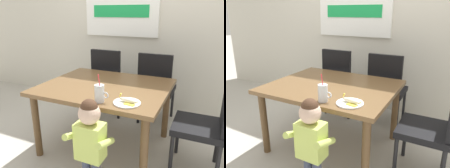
% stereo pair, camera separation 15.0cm
% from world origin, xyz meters
% --- Properties ---
extents(ground_plane, '(24.00, 24.00, 0.00)m').
position_xyz_m(ground_plane, '(0.00, 0.00, 0.00)').
color(ground_plane, '#B7B2A8').
extents(back_wall, '(6.40, 0.17, 2.90)m').
position_xyz_m(back_wall, '(-0.00, 1.30, 1.45)').
color(back_wall, beige).
rests_on(back_wall, ground).
extents(dining_table, '(1.29, 1.06, 0.72)m').
position_xyz_m(dining_table, '(0.00, 0.00, 0.63)').
color(dining_table, brown).
rests_on(dining_table, ground).
extents(dining_chair_left, '(0.44, 0.45, 0.96)m').
position_xyz_m(dining_chair_left, '(-0.32, 0.77, 0.54)').
color(dining_chair_left, black).
rests_on(dining_chair_left, ground).
extents(dining_chair_right, '(0.44, 0.44, 0.96)m').
position_xyz_m(dining_chair_right, '(0.36, 0.76, 0.54)').
color(dining_chair_right, black).
rests_on(dining_chair_right, ground).
extents(dining_chair_far, '(0.44, 0.44, 0.96)m').
position_xyz_m(dining_chair_far, '(1.02, -0.01, 0.54)').
color(dining_chair_far, black).
rests_on(dining_chair_far, ground).
extents(toddler_standing, '(0.33, 0.24, 0.84)m').
position_xyz_m(toddler_standing, '(0.19, -0.68, 0.53)').
color(toddler_standing, '#3F4760').
rests_on(toddler_standing, ground).
extents(milk_cup, '(0.13, 0.08, 0.25)m').
position_xyz_m(milk_cup, '(0.15, -0.42, 0.78)').
color(milk_cup, silver).
rests_on(milk_cup, dining_table).
extents(snack_plate, '(0.23, 0.23, 0.01)m').
position_xyz_m(snack_plate, '(0.37, -0.36, 0.72)').
color(snack_plate, white).
rests_on(snack_plate, dining_table).
extents(peeled_banana, '(0.18, 0.12, 0.07)m').
position_xyz_m(peeled_banana, '(0.39, -0.37, 0.75)').
color(peeled_banana, '#F4EAC6').
rests_on(peeled_banana, snack_plate).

